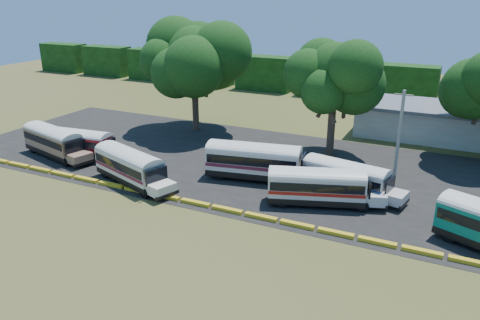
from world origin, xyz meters
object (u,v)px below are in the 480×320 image
at_px(bus_beige, 54,140).
at_px(bus_red, 80,142).
at_px(bus_cream_west, 130,165).
at_px(tree_west, 194,56).
at_px(bus_white_red, 319,185).

xyz_separation_m(bus_beige, bus_red, (2.54, 1.08, -0.14)).
relative_size(bus_red, bus_cream_west, 0.93).
relative_size(bus_beige, tree_west, 0.78).
bearing_deg(bus_beige, bus_cream_west, 2.51).
distance_m(bus_beige, tree_west, 19.12).
bearing_deg(bus_white_red, bus_cream_west, 171.37).
bearing_deg(bus_cream_west, tree_west, 120.74).
distance_m(bus_beige, bus_white_red, 29.14).
height_order(bus_red, bus_cream_west, bus_cream_west).
bearing_deg(bus_red, tree_west, 61.75).
distance_m(bus_red, bus_cream_west, 10.25).
xyz_separation_m(bus_cream_west, tree_west, (-3.70, 17.96, 7.54)).
relative_size(bus_beige, bus_white_red, 1.02).
bearing_deg(bus_white_red, bus_beige, 162.19).
distance_m(bus_cream_west, tree_west, 19.83).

